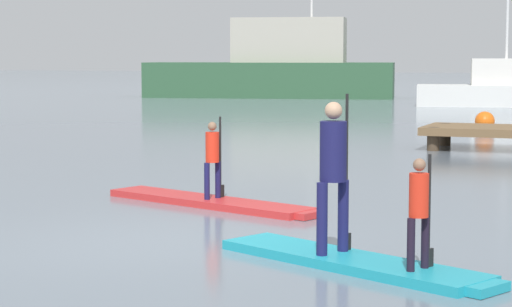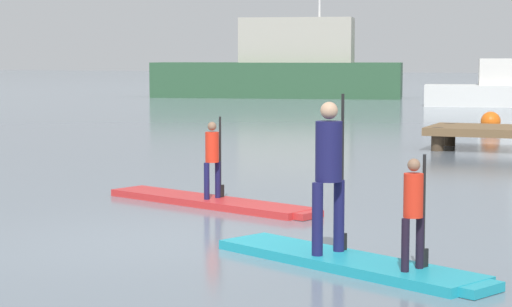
% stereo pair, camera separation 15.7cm
% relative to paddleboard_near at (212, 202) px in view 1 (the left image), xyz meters
% --- Properties ---
extents(ground_plane, '(240.00, 240.00, 0.00)m').
position_rel_paddleboard_near_xyz_m(ground_plane, '(0.52, -2.66, -0.05)').
color(ground_plane, slate).
extents(paddleboard_near, '(3.68, 1.77, 0.10)m').
position_rel_paddleboard_near_xyz_m(paddleboard_near, '(0.00, 0.00, 0.00)').
color(paddleboard_near, red).
rests_on(paddleboard_near, ground).
extents(paddler_child_solo, '(0.25, 0.38, 1.18)m').
position_rel_paddleboard_near_xyz_m(paddler_child_solo, '(0.02, 0.01, 0.67)').
color(paddler_child_solo, '#19194C').
rests_on(paddler_child_solo, paddleboard_near).
extents(paddleboard_far, '(3.25, 1.95, 0.10)m').
position_rel_paddleboard_near_xyz_m(paddleboard_far, '(3.06, -3.26, -0.00)').
color(paddleboard_far, '#1E9EB2').
rests_on(paddleboard_far, ground).
extents(paddler_adult, '(0.37, 0.47, 1.65)m').
position_rel_paddleboard_near_xyz_m(paddler_adult, '(2.78, -3.13, 0.95)').
color(paddler_adult, '#19194C').
rests_on(paddler_adult, paddleboard_far).
extents(paddler_child_front, '(0.25, 0.36, 1.11)m').
position_rel_paddleboard_near_xyz_m(paddler_child_front, '(3.78, -3.58, 0.65)').
color(paddler_child_front, black).
rests_on(paddler_child_front, paddleboard_far).
extents(fishing_boat_white_large, '(13.34, 6.08, 9.75)m').
position_rel_paddleboard_near_xyz_m(fishing_boat_white_large, '(-12.18, 35.39, 1.44)').
color(fishing_boat_white_large, '#2D5638').
rests_on(fishing_boat_white_large, ground).
extents(motor_boat_small_navy, '(7.05, 3.30, 6.35)m').
position_rel_paddleboard_near_xyz_m(motor_boat_small_navy, '(-0.06, 30.14, 0.65)').
color(motor_boat_small_navy, silver).
rests_on(motor_boat_small_navy, ground).
extents(mooring_buoy_near, '(0.57, 0.57, 0.57)m').
position_rel_paddleboard_near_xyz_m(mooring_buoy_near, '(1.56, 15.75, 0.24)').
color(mooring_buoy_near, orange).
rests_on(mooring_buoy_near, ground).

